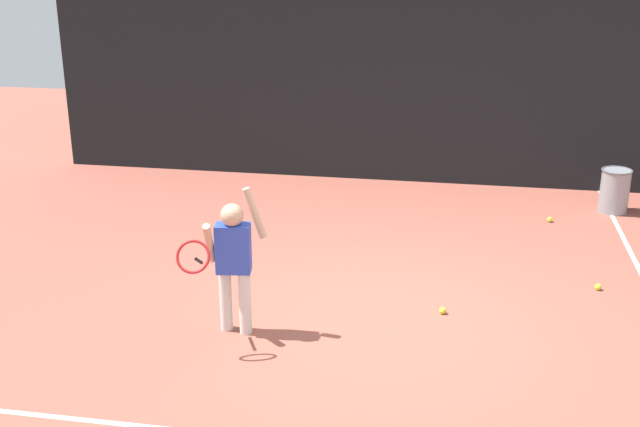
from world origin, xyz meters
TOP-DOWN VIEW (x-y plane):
  - ground_plane at (0.00, 0.00)m, footprint 20.00×20.00m
  - back_fence_windscreen at (0.00, 4.30)m, footprint 10.34×0.08m
  - fence_post_0 at (-5.02, 4.36)m, footprint 0.09×0.09m
  - fence_post_1 at (0.00, 4.36)m, footprint 0.09×0.09m
  - tennis_player at (-1.23, -0.57)m, footprint 0.66×0.64m
  - ball_hopper at (2.65, 3.40)m, footprint 0.38×0.38m
  - tennis_ball_1 at (0.60, 0.11)m, footprint 0.07×0.07m
  - tennis_ball_2 at (2.12, 0.91)m, footprint 0.07×0.07m
  - tennis_ball_3 at (1.83, 2.86)m, footprint 0.07×0.07m

SIDE VIEW (x-z plane):
  - ground_plane at x=0.00m, z-range 0.00..0.00m
  - tennis_ball_1 at x=0.60m, z-range 0.00..0.07m
  - tennis_ball_2 at x=2.12m, z-range 0.00..0.07m
  - tennis_ball_3 at x=1.83m, z-range 0.00..0.07m
  - ball_hopper at x=2.65m, z-range 0.01..0.57m
  - tennis_player at x=-1.23m, z-range 0.05..1.40m
  - back_fence_windscreen at x=0.00m, z-range 0.00..3.89m
  - fence_post_0 at x=-5.02m, z-range 0.00..4.04m
  - fence_post_1 at x=0.00m, z-range 0.00..4.04m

